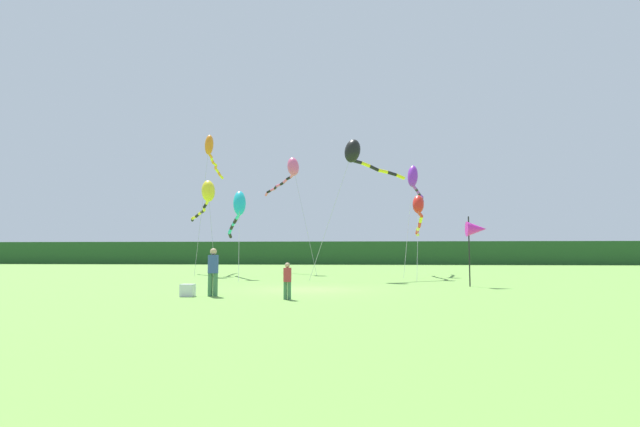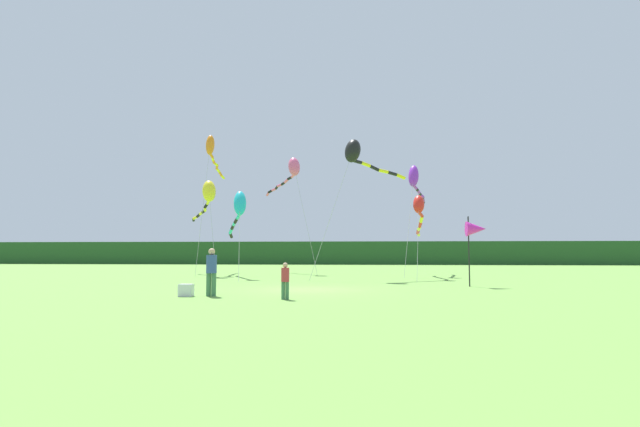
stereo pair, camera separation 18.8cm
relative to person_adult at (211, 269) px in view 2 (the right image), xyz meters
The scene contains 13 objects.
ground_plane 4.72m from the person_adult, 48.52° to the left, with size 120.00×120.00×0.00m, color #6B9E42.
distant_treeline 48.56m from the person_adult, 86.39° to the left, with size 108.00×3.56×3.00m, color #234C23.
person_adult is the anchor object (origin of this frame).
person_child 3.02m from the person_adult, 19.09° to the right, with size 0.27×0.27×1.23m.
cooler_box 1.15m from the person_adult, behind, with size 0.47×0.38×0.44m, color silver.
banner_flag_pole 12.30m from the person_adult, 29.27° to the left, with size 0.90×0.70×3.23m.
kite_purple 20.25m from the person_adult, 62.38° to the left, with size 2.27×7.81×7.73m.
kite_yellow 16.86m from the person_adult, 108.72° to the left, with size 3.89×6.37×6.58m.
kite_orange 21.48m from the person_adult, 108.00° to the left, with size 0.97×8.92×10.51m.
kite_rainbow 20.96m from the person_adult, 90.20° to the left, with size 5.17×7.70×8.93m.
kite_red 16.36m from the person_adult, 56.52° to the left, with size 1.13×8.37×5.18m.
kite_cyan 13.22m from the person_adult, 100.43° to the left, with size 2.72×7.98×5.49m.
kite_black 14.27m from the person_adult, 66.83° to the left, with size 5.68×4.07×8.38m.
Camera 2 is at (2.46, -20.85, 1.56)m, focal length 27.68 mm.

